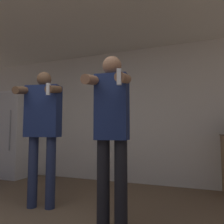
% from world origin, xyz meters
% --- Properties ---
extents(wall_back, '(7.00, 0.06, 2.55)m').
position_xyz_m(wall_back, '(0.00, 2.98, 1.27)').
color(wall_back, silver).
rests_on(wall_back, ground_plane).
extents(ceiling_slab, '(7.00, 3.47, 0.05)m').
position_xyz_m(ceiling_slab, '(0.00, 1.47, 2.57)').
color(ceiling_slab, silver).
rests_on(ceiling_slab, wall_back).
extents(refrigerator, '(0.78, 0.71, 1.79)m').
position_xyz_m(refrigerator, '(-2.33, 2.61, 0.90)').
color(refrigerator, white).
rests_on(refrigerator, ground_plane).
extents(person_woman_foreground, '(0.44, 0.50, 1.75)m').
position_xyz_m(person_woman_foreground, '(0.57, 0.97, 1.01)').
color(person_woman_foreground, black).
rests_on(person_woman_foreground, ground_plane).
extents(person_man_side, '(0.57, 0.51, 1.76)m').
position_xyz_m(person_man_side, '(-0.50, 1.26, 1.06)').
color(person_man_side, navy).
rests_on(person_man_side, ground_plane).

